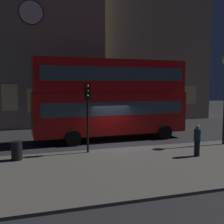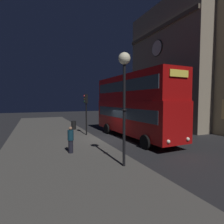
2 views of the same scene
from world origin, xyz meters
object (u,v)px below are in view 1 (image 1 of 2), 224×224
at_px(double_decker_bus, 111,96).
at_px(litter_bin, 17,151).
at_px(traffic_light_near_kerb, 87,103).
at_px(pedestrian, 197,140).

relative_size(double_decker_bus, litter_bin, 11.41).
distance_m(double_decker_bus, traffic_light_near_kerb, 4.42).
height_order(traffic_light_near_kerb, pedestrian, traffic_light_near_kerb).
relative_size(pedestrian, litter_bin, 1.74).
xyz_separation_m(double_decker_bus, pedestrian, (2.88, -6.12, -2.13)).
bearing_deg(traffic_light_near_kerb, litter_bin, -168.19).
xyz_separation_m(traffic_light_near_kerb, pedestrian, (5.32, -2.43, -1.91)).
relative_size(traffic_light_near_kerb, litter_bin, 4.03).
bearing_deg(pedestrian, double_decker_bus, -133.77).
bearing_deg(pedestrian, traffic_light_near_kerb, -93.61).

